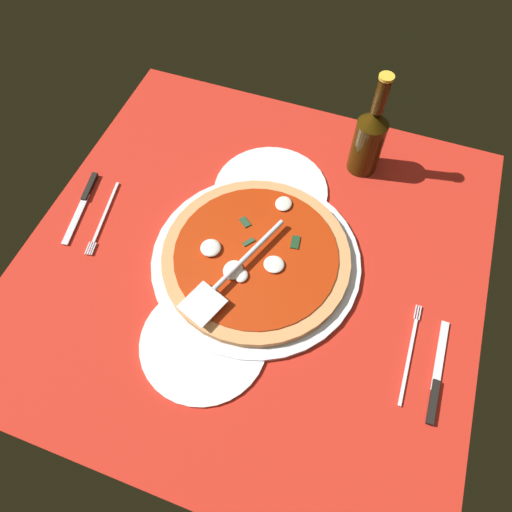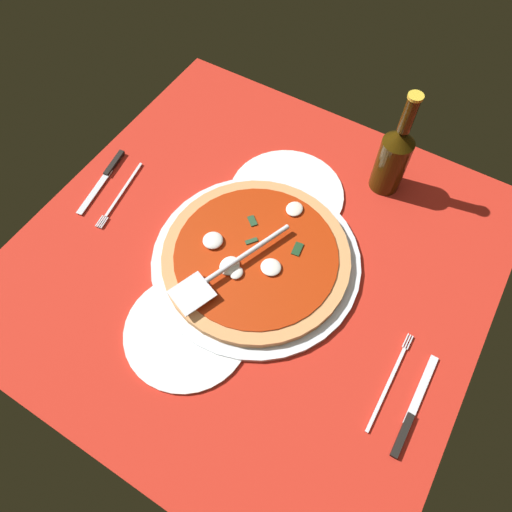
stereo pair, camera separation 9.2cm
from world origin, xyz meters
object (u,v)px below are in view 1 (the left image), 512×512
object	(u,v)px
dinner_plate_left	(271,190)
dinner_plate_right	(204,342)
pizza	(256,256)
pizza_server	(232,274)
place_setting_far	(423,367)
beer_bottle	(369,138)
place_setting_near	(93,210)

from	to	relation	value
dinner_plate_left	dinner_plate_right	size ratio (longest dim) A/B	1.07
pizza	pizza_server	world-z (taller)	pizza_server
dinner_plate_right	place_setting_far	size ratio (longest dim) A/B	1.07
pizza	beer_bottle	xyz separation A→B (cm)	(-31.66, 14.21, 6.87)
dinner_plate_left	place_setting_near	size ratio (longest dim) A/B	1.14
pizza_server	place_setting_far	bearing A→B (deg)	105.06
dinner_plate_left	pizza_server	xyz separation A→B (cm)	(24.51, 0.59, 4.41)
dinner_plate_right	beer_bottle	world-z (taller)	beer_bottle
beer_bottle	pizza_server	bearing A→B (deg)	-23.42
pizza_server	pizza	bearing A→B (deg)	-178.70
pizza	place_setting_near	xyz separation A→B (cm)	(-0.08, -37.24, -2.00)
place_setting_near	place_setting_far	distance (cm)	73.40
dinner_plate_right	place_setting_far	xyz separation A→B (cm)	(-9.00, 38.52, -0.15)
place_setting_near	beer_bottle	distance (cm)	61.02
pizza	dinner_plate_left	bearing A→B (deg)	-170.73
dinner_plate_left	pizza	bearing A→B (deg)	9.27
pizza_server	dinner_plate_right	bearing A→B (deg)	17.52
place_setting_near	place_setting_far	size ratio (longest dim) A/B	1.00
dinner_plate_left	place_setting_far	xyz separation A→B (cm)	(28.40, 38.34, -0.15)
place_setting_far	dinner_plate_right	bearing A→B (deg)	103.00
place_setting_near	beer_bottle	xyz separation A→B (cm)	(-31.58, 51.45, 8.87)
dinner_plate_left	pizza_server	size ratio (longest dim) A/B	0.95
dinner_plate_left	pizza	distance (cm)	18.28
pizza	place_setting_far	world-z (taller)	pizza
place_setting_far	pizza	bearing A→B (deg)	73.42
beer_bottle	dinner_plate_left	bearing A→B (deg)	-51.35
dinner_plate_right	place_setting_far	distance (cm)	39.55
dinner_plate_right	place_setting_near	xyz separation A→B (cm)	(-19.52, -34.12, -0.15)
dinner_plate_right	pizza	bearing A→B (deg)	170.91
dinner_plate_left	pizza_server	bearing A→B (deg)	1.38
dinner_plate_left	pizza	world-z (taller)	pizza
pizza	place_setting_far	distance (cm)	36.97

